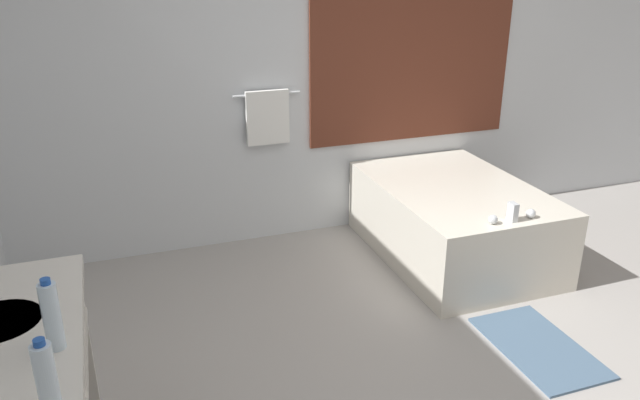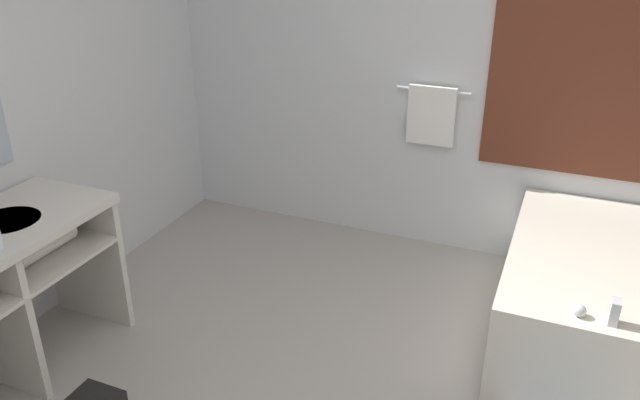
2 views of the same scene
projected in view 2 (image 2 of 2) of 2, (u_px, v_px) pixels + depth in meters
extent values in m
cube|color=silver|center=(485.00, 62.00, 3.99)|extent=(7.40, 0.06, 2.70)
cube|color=brown|center=(634.00, 93.00, 3.68)|extent=(1.70, 0.02, 1.10)
cylinder|color=silver|center=(433.00, 91.00, 4.12)|extent=(0.50, 0.02, 0.02)
cube|color=white|center=(431.00, 116.00, 4.18)|extent=(0.32, 0.04, 0.40)
cylinder|color=white|center=(10.00, 232.00, 3.07)|extent=(0.31, 0.31, 0.13)
cube|color=silver|center=(86.00, 257.00, 3.61)|extent=(0.54, 0.04, 0.81)
cylinder|color=white|center=(42.00, 243.00, 3.22)|extent=(0.13, 0.37, 0.13)
cube|color=silver|center=(601.00, 298.00, 3.46)|extent=(1.03, 1.52, 0.55)
ellipsoid|color=white|center=(606.00, 279.00, 3.41)|extent=(0.74, 1.09, 0.30)
cube|color=silver|center=(614.00, 312.00, 2.77)|extent=(0.04, 0.07, 0.12)
sphere|color=silver|center=(580.00, 311.00, 2.83)|extent=(0.06, 0.06, 0.06)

